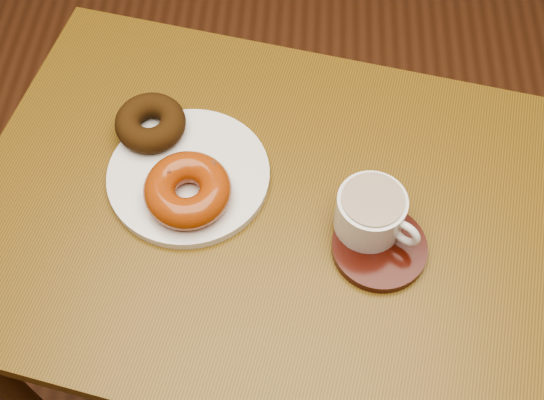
# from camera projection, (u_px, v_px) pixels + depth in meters

# --- Properties ---
(cafe_table) EXTENTS (0.96, 0.80, 0.80)m
(cafe_table) POSITION_uv_depth(u_px,v_px,m) (260.00, 247.00, 1.11)
(cafe_table) COLOR brown
(cafe_table) RESTS_ON ground
(donut_plate) EXTENTS (0.27, 0.27, 0.01)m
(donut_plate) POSITION_uv_depth(u_px,v_px,m) (189.00, 175.00, 1.02)
(donut_plate) COLOR white
(donut_plate) RESTS_ON cafe_table
(donut_cinnamon) EXTENTS (0.14, 0.14, 0.04)m
(donut_cinnamon) POSITION_uv_depth(u_px,v_px,m) (150.00, 123.00, 1.04)
(donut_cinnamon) COLOR #331E0A
(donut_cinnamon) RESTS_ON donut_plate
(donut_caramel) EXTENTS (0.18, 0.18, 0.05)m
(donut_caramel) POSITION_uv_depth(u_px,v_px,m) (188.00, 190.00, 0.97)
(donut_caramel) COLOR #993E10
(donut_caramel) RESTS_ON donut_plate
(saucer) EXTENTS (0.17, 0.17, 0.01)m
(saucer) POSITION_uv_depth(u_px,v_px,m) (379.00, 248.00, 0.95)
(saucer) COLOR black
(saucer) RESTS_ON cafe_table
(coffee_cup) EXTENTS (0.12, 0.10, 0.07)m
(coffee_cup) POSITION_uv_depth(u_px,v_px,m) (371.00, 212.00, 0.94)
(coffee_cup) COLOR white
(coffee_cup) RESTS_ON saucer
(teaspoon) EXTENTS (0.02, 0.09, 0.01)m
(teaspoon) POSITION_uv_depth(u_px,v_px,m) (349.00, 204.00, 0.98)
(teaspoon) COLOR silver
(teaspoon) RESTS_ON saucer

